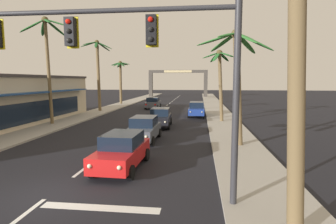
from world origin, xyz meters
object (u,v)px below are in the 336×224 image
(palm_left_second, at_px, (47,46))
(palm_left_farthest, at_px, (120,75))
(traffic_signal_mast, at_px, (123,49))
(palm_right_third, at_px, (220,72))
(sedan_third_in_queue, at_px, (144,129))
(sedan_fifth_in_queue, at_px, (160,117))
(sedan_oncoming_far, at_px, (153,103))
(sedan_lead_at_stop_bar, at_px, (122,151))
(palm_left_third, at_px, (98,64))
(palm_right_second, at_px, (237,67))
(sedan_parked_nearest_kerb, at_px, (197,109))
(town_gateway_arch, at_px, (178,80))

(palm_left_second, height_order, palm_left_farthest, palm_left_second)
(traffic_signal_mast, relative_size, palm_right_third, 1.53)
(sedan_third_in_queue, distance_m, palm_right_third, 11.60)
(sedan_third_in_queue, bearing_deg, traffic_signal_mast, -82.10)
(sedan_fifth_in_queue, bearing_deg, sedan_oncoming_far, 102.05)
(sedan_lead_at_stop_bar, bearing_deg, palm_left_farthest, 106.50)
(traffic_signal_mast, distance_m, sedan_fifth_in_queue, 15.95)
(palm_left_third, height_order, palm_right_second, palm_left_third)
(traffic_signal_mast, height_order, sedan_fifth_in_queue, traffic_signal_mast)
(sedan_third_in_queue, height_order, sedan_fifth_in_queue, same)
(sedan_third_in_queue, bearing_deg, palm_right_second, -9.34)
(sedan_oncoming_far, xyz_separation_m, sedan_parked_nearest_kerb, (6.54, -8.10, 0.00))
(sedan_lead_at_stop_bar, relative_size, sedan_oncoming_far, 1.01)
(sedan_parked_nearest_kerb, height_order, palm_left_second, palm_left_second)
(town_gateway_arch, bearing_deg, sedan_lead_at_stop_bar, -88.19)
(sedan_lead_at_stop_bar, distance_m, sedan_third_in_queue, 5.90)
(sedan_fifth_in_queue, bearing_deg, sedan_lead_at_stop_bar, -90.65)
(town_gateway_arch, bearing_deg, traffic_signal_mast, -87.18)
(sedan_third_in_queue, xyz_separation_m, sedan_oncoming_far, (-3.04, 21.49, 0.00))
(palm_left_farthest, bearing_deg, town_gateway_arch, 69.37)
(sedan_third_in_queue, xyz_separation_m, town_gateway_arch, (-1.60, 49.73, 3.51))
(traffic_signal_mast, bearing_deg, town_gateway_arch, 92.82)
(sedan_parked_nearest_kerb, relative_size, palm_left_farthest, 0.60)
(palm_right_second, height_order, palm_right_third, palm_right_second)
(palm_right_second, height_order, town_gateway_arch, palm_right_second)
(palm_right_third, bearing_deg, sedan_fifth_in_queue, -149.28)
(palm_left_second, xyz_separation_m, town_gateway_arch, (8.51, 44.11, -2.89))
(sedan_third_in_queue, bearing_deg, palm_left_second, 150.97)
(sedan_fifth_in_queue, xyz_separation_m, town_gateway_arch, (-1.89, 43.83, 3.51))
(traffic_signal_mast, distance_m, palm_right_third, 19.11)
(sedan_third_in_queue, height_order, palm_left_second, palm_left_second)
(sedan_oncoming_far, distance_m, palm_left_farthest, 10.24)
(sedan_oncoming_far, distance_m, palm_right_third, 15.72)
(palm_left_farthest, bearing_deg, sedan_fifth_in_queue, -65.22)
(sedan_parked_nearest_kerb, distance_m, palm_left_second, 16.93)
(traffic_signal_mast, bearing_deg, sedan_parked_nearest_kerb, 84.51)
(traffic_signal_mast, height_order, palm_right_third, traffic_signal_mast)
(palm_left_second, distance_m, palm_right_second, 17.59)
(palm_left_farthest, bearing_deg, sedan_lead_at_stop_bar, -73.50)
(sedan_parked_nearest_kerb, bearing_deg, sedan_lead_at_stop_bar, -99.83)
(palm_right_second, xyz_separation_m, town_gateway_arch, (-7.64, 50.72, -0.65))
(sedan_third_in_queue, relative_size, palm_right_third, 0.63)
(sedan_oncoming_far, distance_m, palm_left_second, 18.52)
(traffic_signal_mast, height_order, palm_left_farthest, palm_left_farthest)
(palm_left_third, distance_m, palm_right_second, 23.65)
(sedan_fifth_in_queue, height_order, palm_right_second, palm_right_second)
(sedan_lead_at_stop_bar, bearing_deg, palm_left_second, 131.74)
(palm_right_third, height_order, town_gateway_arch, palm_right_third)
(sedan_fifth_in_queue, relative_size, town_gateway_arch, 0.31)
(palm_left_second, relative_size, palm_left_third, 1.05)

